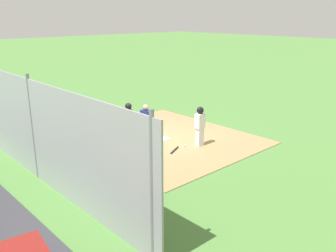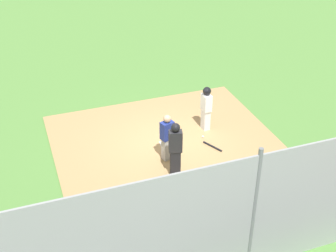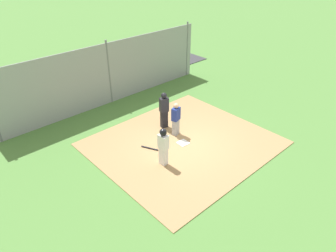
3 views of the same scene
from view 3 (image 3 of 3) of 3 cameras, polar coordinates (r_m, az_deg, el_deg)
The scene contains 11 objects.
ground_plane at distance 13.48m, azimuth 2.76°, elevation -3.22°, with size 140.00×140.00×0.00m, color #51843D.
dirt_infield at distance 13.47m, azimuth 2.76°, elevation -3.17°, with size 7.20×6.40×0.03m, color #A88456.
home_plate at distance 13.45m, azimuth 2.77°, elevation -3.08°, with size 0.44×0.44×0.02m, color white.
catcher at distance 13.63m, azimuth 1.44°, elevation 1.37°, with size 0.44×0.36×1.55m.
umpire at distance 14.13m, azimuth -0.73°, elevation 3.05°, with size 0.43×0.35×1.74m.
runner at distance 11.77m, azimuth -0.87°, elevation -3.42°, with size 0.28×0.39×1.58m.
baseball_bat at distance 13.10m, azimuth -3.37°, elevation -4.05°, with size 0.06×0.06×0.76m, color black.
baseball at distance 12.73m, azimuth -1.32°, elevation -5.13°, with size 0.07×0.07×0.07m, color white.
backstop_fence at distance 16.55m, azimuth -10.71°, elevation 9.36°, with size 12.00×0.10×3.35m.
parking_lot at distance 20.19m, azimuth -16.12°, elevation 7.85°, with size 18.00×5.20×0.04m, color #38383D.
parked_car_silver at distance 19.54m, azimuth -15.09°, elevation 9.12°, with size 4.35×2.20×1.28m.
Camera 3 is at (7.99, 7.75, 7.60)m, focal length 33.38 mm.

